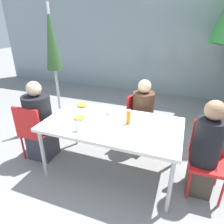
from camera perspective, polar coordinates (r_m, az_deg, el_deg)
The scene contains 15 objects.
ground_plane at distance 2.87m, azimuth 0.00°, elevation -16.29°, with size 24.00×24.00×0.00m, color gray.
building_facade at distance 5.64m, azimuth 13.56°, elevation 20.24°, with size 10.00×0.20×3.00m.
dining_table at distance 2.47m, azimuth 0.00°, elevation -4.20°, with size 1.68×0.93×0.74m.
chair_left at distance 3.03m, azimuth -21.48°, elevation -4.49°, with size 0.41×0.41×0.85m.
person_left at distance 3.03m, azimuth -19.95°, elevation -3.20°, with size 0.38×0.38×1.16m.
chair_right at distance 2.58m, azimuth 25.78°, elevation -10.68°, with size 0.41×0.41×0.85m.
person_right at distance 2.47m, azimuth 25.08°, elevation -10.28°, with size 0.30×0.30×1.17m.
chair_far at distance 3.20m, azimuth 7.85°, elevation -1.28°, with size 0.50×0.50×0.85m.
person_far at distance 3.11m, azimuth 8.67°, elevation -1.44°, with size 0.37×0.37×1.12m.
closed_umbrella at distance 3.66m, azimuth -16.62°, elevation 17.39°, with size 0.36×0.36×2.15m.
plate_0 at distance 2.91m, azimuth -8.50°, elevation 1.86°, with size 0.27×0.27×0.07m.
plate_1 at distance 2.54m, azimuth -9.32°, elevation -1.82°, with size 0.24×0.24×0.07m.
bottle at distance 2.41m, azimuth 4.73°, elevation -1.48°, with size 0.06×0.06×0.19m.
drinking_cup at distance 2.29m, azimuth -9.63°, elevation -4.11°, with size 0.08×0.08×0.11m.
salad_bowl at distance 2.69m, azimuth 0.46°, elevation 0.21°, with size 0.17×0.17×0.06m.
Camera 1 is at (0.76, -2.03, 1.89)m, focal length 32.00 mm.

